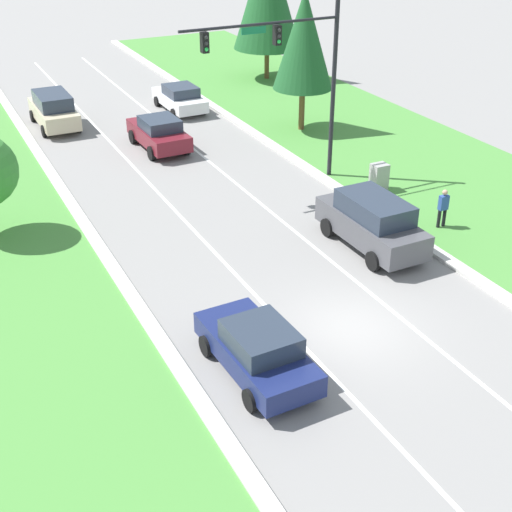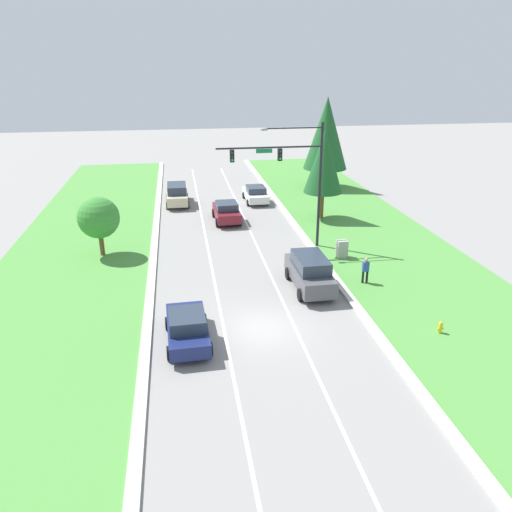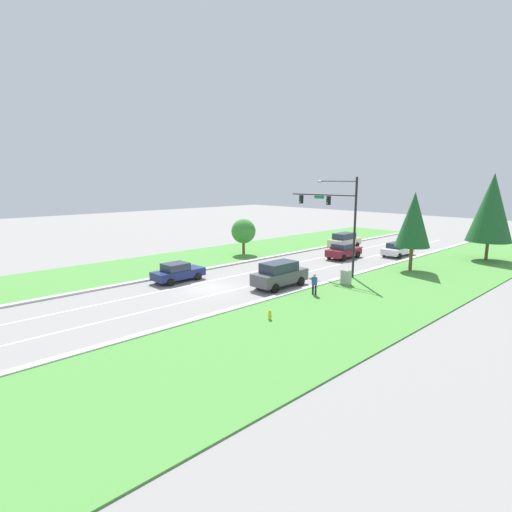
{
  "view_description": "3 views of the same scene",
  "coord_description": "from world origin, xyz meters",
  "px_view_note": "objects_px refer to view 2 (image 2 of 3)",
  "views": [
    {
      "loc": [
        -11.03,
        -15.47,
        12.77
      ],
      "look_at": [
        -1.59,
        3.47,
        1.3
      ],
      "focal_mm": 50.0,
      "sensor_mm": 36.0,
      "label": 1
    },
    {
      "loc": [
        -3.69,
        -21.93,
        12.72
      ],
      "look_at": [
        0.68,
        5.45,
        1.82
      ],
      "focal_mm": 35.0,
      "sensor_mm": 36.0,
      "label": 2
    },
    {
      "loc": [
        25.4,
        -18.77,
        8.59
      ],
      "look_at": [
        -1.58,
        6.63,
        1.55
      ],
      "focal_mm": 28.0,
      "sensor_mm": 36.0,
      "label": 3
    }
  ],
  "objects_px": {
    "burgundy_sedan": "(227,211)",
    "navy_sedan": "(187,327)",
    "oak_near_left_tree": "(99,218)",
    "champagne_suv": "(177,194)",
    "graphite_suv": "(310,272)",
    "fire_hydrant": "(440,328)",
    "conifer_far_right_tree": "(324,162)",
    "pedestrian": "(366,270)",
    "white_sedan": "(256,194)",
    "utility_cabinet": "(342,249)",
    "conifer_near_right_tree": "(326,133)",
    "traffic_signal_mast": "(293,168)"
  },
  "relations": [
    {
      "from": "graphite_suv",
      "to": "burgundy_sedan",
      "type": "bearing_deg",
      "value": 103.27
    },
    {
      "from": "utility_cabinet",
      "to": "champagne_suv",
      "type": "bearing_deg",
      "value": 124.83
    },
    {
      "from": "burgundy_sedan",
      "to": "fire_hydrant",
      "type": "relative_size",
      "value": 6.56
    },
    {
      "from": "champagne_suv",
      "to": "conifer_near_right_tree",
      "type": "bearing_deg",
      "value": 14.13
    },
    {
      "from": "oak_near_left_tree",
      "to": "conifer_far_right_tree",
      "type": "relative_size",
      "value": 0.56
    },
    {
      "from": "conifer_near_right_tree",
      "to": "burgundy_sedan",
      "type": "bearing_deg",
      "value": -138.69
    },
    {
      "from": "graphite_suv",
      "to": "fire_hydrant",
      "type": "xyz_separation_m",
      "value": [
        5.05,
        -6.23,
        -0.74
      ]
    },
    {
      "from": "white_sedan",
      "to": "conifer_far_right_tree",
      "type": "bearing_deg",
      "value": -54.79
    },
    {
      "from": "white_sedan",
      "to": "pedestrian",
      "type": "bearing_deg",
      "value": -80.27
    },
    {
      "from": "champagne_suv",
      "to": "pedestrian",
      "type": "height_order",
      "value": "champagne_suv"
    },
    {
      "from": "conifer_far_right_tree",
      "to": "utility_cabinet",
      "type": "bearing_deg",
      "value": -97.31
    },
    {
      "from": "navy_sedan",
      "to": "oak_near_left_tree",
      "type": "relative_size",
      "value": 1.09
    },
    {
      "from": "conifer_near_right_tree",
      "to": "traffic_signal_mast",
      "type": "bearing_deg",
      "value": -113.51
    },
    {
      "from": "traffic_signal_mast",
      "to": "pedestrian",
      "type": "distance_m",
      "value": 8.91
    },
    {
      "from": "fire_hydrant",
      "to": "conifer_near_right_tree",
      "type": "bearing_deg",
      "value": 84.58
    },
    {
      "from": "champagne_suv",
      "to": "oak_near_left_tree",
      "type": "xyz_separation_m",
      "value": [
        -5.32,
        -12.67,
        1.77
      ]
    },
    {
      "from": "traffic_signal_mast",
      "to": "navy_sedan",
      "type": "xyz_separation_m",
      "value": [
        -7.81,
        -11.92,
        -5.02
      ]
    },
    {
      "from": "graphite_suv",
      "to": "utility_cabinet",
      "type": "height_order",
      "value": "graphite_suv"
    },
    {
      "from": "traffic_signal_mast",
      "to": "fire_hydrant",
      "type": "height_order",
      "value": "traffic_signal_mast"
    },
    {
      "from": "pedestrian",
      "to": "graphite_suv",
      "type": "bearing_deg",
      "value": 2.7
    },
    {
      "from": "navy_sedan",
      "to": "traffic_signal_mast",
      "type": "bearing_deg",
      "value": 54.81
    },
    {
      "from": "champagne_suv",
      "to": "burgundy_sedan",
      "type": "distance_m",
      "value": 7.29
    },
    {
      "from": "conifer_far_right_tree",
      "to": "oak_near_left_tree",
      "type": "bearing_deg",
      "value": -161.17
    },
    {
      "from": "burgundy_sedan",
      "to": "white_sedan",
      "type": "height_order",
      "value": "burgundy_sedan"
    },
    {
      "from": "pedestrian",
      "to": "conifer_near_right_tree",
      "type": "bearing_deg",
      "value": -99.45
    },
    {
      "from": "burgundy_sedan",
      "to": "utility_cabinet",
      "type": "relative_size",
      "value": 3.52
    },
    {
      "from": "utility_cabinet",
      "to": "conifer_far_right_tree",
      "type": "height_order",
      "value": "conifer_far_right_tree"
    },
    {
      "from": "fire_hydrant",
      "to": "oak_near_left_tree",
      "type": "bearing_deg",
      "value": 142.62
    },
    {
      "from": "utility_cabinet",
      "to": "oak_near_left_tree",
      "type": "xyz_separation_m",
      "value": [
        -16.28,
        3.09,
        2.11
      ]
    },
    {
      "from": "navy_sedan",
      "to": "conifer_near_right_tree",
      "type": "height_order",
      "value": "conifer_near_right_tree"
    },
    {
      "from": "conifer_far_right_tree",
      "to": "pedestrian",
      "type": "bearing_deg",
      "value": -94.68
    },
    {
      "from": "white_sedan",
      "to": "conifer_far_right_tree",
      "type": "relative_size",
      "value": 0.61
    },
    {
      "from": "white_sedan",
      "to": "burgundy_sedan",
      "type": "bearing_deg",
      "value": -120.75
    },
    {
      "from": "champagne_suv",
      "to": "conifer_far_right_tree",
      "type": "distance_m",
      "value": 14.41
    },
    {
      "from": "utility_cabinet",
      "to": "conifer_near_right_tree",
      "type": "relative_size",
      "value": 0.14
    },
    {
      "from": "conifer_far_right_tree",
      "to": "conifer_near_right_tree",
      "type": "bearing_deg",
      "value": 72.64
    },
    {
      "from": "oak_near_left_tree",
      "to": "champagne_suv",
      "type": "bearing_deg",
      "value": 67.22
    },
    {
      "from": "champagne_suv",
      "to": "white_sedan",
      "type": "distance_m",
      "value": 7.45
    },
    {
      "from": "graphite_suv",
      "to": "fire_hydrant",
      "type": "distance_m",
      "value": 8.06
    },
    {
      "from": "champagne_suv",
      "to": "navy_sedan",
      "type": "height_order",
      "value": "champagne_suv"
    },
    {
      "from": "pedestrian",
      "to": "utility_cabinet",
      "type": "bearing_deg",
      "value": -88.03
    },
    {
      "from": "champagne_suv",
      "to": "conifer_near_right_tree",
      "type": "relative_size",
      "value": 0.53
    },
    {
      "from": "burgundy_sedan",
      "to": "navy_sedan",
      "type": "bearing_deg",
      "value": -102.95
    },
    {
      "from": "champagne_suv",
      "to": "fire_hydrant",
      "type": "bearing_deg",
      "value": -64.73
    },
    {
      "from": "traffic_signal_mast",
      "to": "conifer_far_right_tree",
      "type": "bearing_deg",
      "value": 57.53
    },
    {
      "from": "burgundy_sedan",
      "to": "utility_cabinet",
      "type": "bearing_deg",
      "value": -55.95
    },
    {
      "from": "burgundy_sedan",
      "to": "white_sedan",
      "type": "relative_size",
      "value": 1.0
    },
    {
      "from": "burgundy_sedan",
      "to": "pedestrian",
      "type": "xyz_separation_m",
      "value": [
        6.99,
        -13.95,
        0.06
      ]
    },
    {
      "from": "utility_cabinet",
      "to": "oak_near_left_tree",
      "type": "relative_size",
      "value": 0.31
    },
    {
      "from": "champagne_suv",
      "to": "traffic_signal_mast",
      "type": "bearing_deg",
      "value": -59.11
    }
  ]
}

